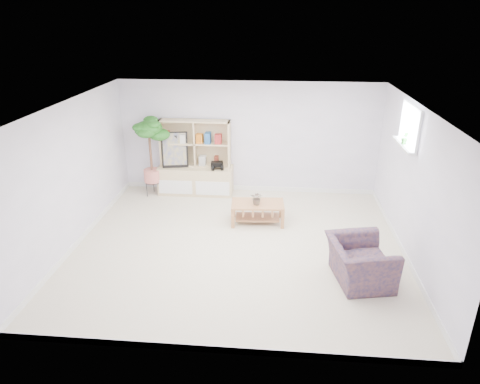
# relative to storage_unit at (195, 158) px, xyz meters

# --- Properties ---
(floor) EXTENTS (5.50, 5.00, 0.01)m
(floor) POSITION_rel_storage_unit_xyz_m (1.13, -2.24, -0.80)
(floor) COLOR beige
(floor) RESTS_ON ground
(ceiling) EXTENTS (5.50, 5.00, 0.01)m
(ceiling) POSITION_rel_storage_unit_xyz_m (1.13, -2.24, 1.60)
(ceiling) COLOR white
(ceiling) RESTS_ON walls
(walls) EXTENTS (5.51, 5.01, 2.40)m
(walls) POSITION_rel_storage_unit_xyz_m (1.13, -2.24, 0.40)
(walls) COLOR white
(walls) RESTS_ON floor
(baseboard) EXTENTS (5.50, 5.00, 0.10)m
(baseboard) POSITION_rel_storage_unit_xyz_m (1.13, -2.24, -0.75)
(baseboard) COLOR white
(baseboard) RESTS_ON floor
(window) EXTENTS (0.10, 0.98, 0.68)m
(window) POSITION_rel_storage_unit_xyz_m (3.86, -1.64, 1.20)
(window) COLOR silver
(window) RESTS_ON walls
(window_sill) EXTENTS (0.14, 1.00, 0.04)m
(window_sill) POSITION_rel_storage_unit_xyz_m (3.80, -1.64, 0.88)
(window_sill) COLOR white
(window_sill) RESTS_ON walls
(storage_unit) EXTENTS (1.60, 0.54, 1.60)m
(storage_unit) POSITION_rel_storage_unit_xyz_m (0.00, 0.00, 0.00)
(storage_unit) COLOR #CDB38B
(storage_unit) RESTS_ON floor
(poster) EXTENTS (0.56, 0.23, 0.76)m
(poster) POSITION_rel_storage_unit_xyz_m (-0.42, -0.02, 0.18)
(poster) COLOR yellow
(poster) RESTS_ON storage_unit
(toy_truck) EXTENTS (0.40, 0.31, 0.19)m
(toy_truck) POSITION_rel_storage_unit_xyz_m (0.49, -0.10, -0.11)
(toy_truck) COLOR black
(toy_truck) RESTS_ON storage_unit
(coffee_table) EXTENTS (1.01, 0.59, 0.40)m
(coffee_table) POSITION_rel_storage_unit_xyz_m (1.41, -1.32, -0.60)
(coffee_table) COLOR #AC7A4D
(coffee_table) RESTS_ON floor
(table_plant) EXTENTS (0.27, 0.25, 0.26)m
(table_plant) POSITION_rel_storage_unit_xyz_m (1.41, -1.38, -0.28)
(table_plant) COLOR #1F7623
(table_plant) RESTS_ON coffee_table
(floor_tree) EXTENTS (0.77, 0.77, 1.70)m
(floor_tree) POSITION_rel_storage_unit_xyz_m (-0.91, -0.19, 0.05)
(floor_tree) COLOR #175312
(floor_tree) RESTS_ON floor
(armchair) EXTENTS (1.01, 1.11, 0.71)m
(armchair) POSITION_rel_storage_unit_xyz_m (3.00, -3.08, -0.44)
(armchair) COLOR #141F4C
(armchair) RESTS_ON floor
(sill_plant) EXTENTS (0.14, 0.13, 0.21)m
(sill_plant) POSITION_rel_storage_unit_xyz_m (3.80, -1.66, 1.00)
(sill_plant) COLOR #175312
(sill_plant) RESTS_ON window_sill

